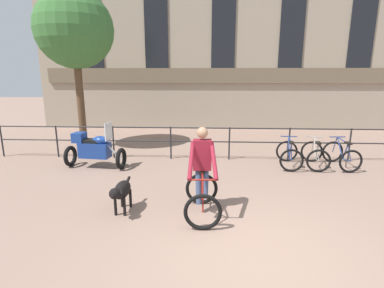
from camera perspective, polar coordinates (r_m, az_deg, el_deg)
name	(u,v)px	position (r m, az deg, el deg)	size (l,w,h in m)	color
ground_plane	(252,254)	(4.99, 11.41, -19.84)	(60.00, 60.00, 0.00)	#8E7060
canal_railing	(229,138)	(9.57, 7.14, 1.16)	(15.05, 0.05, 1.05)	#232326
building_facade	(223,31)	(15.26, 5.95, 20.70)	(18.00, 0.72, 9.41)	gray
cyclist_with_bike	(202,176)	(5.84, 1.95, -6.14)	(0.72, 1.19, 1.70)	black
dog	(121,191)	(6.10, -13.32, -8.72)	(0.31, 1.05, 0.65)	black
parked_motorcycle	(94,149)	(9.15, -18.12, -0.91)	(1.77, 0.82, 1.35)	black
parked_bicycle_near_lamp	(289,155)	(9.31, 18.00, -1.96)	(0.80, 1.19, 0.86)	black
parked_bicycle_mid_left	(315,155)	(9.54, 22.39, -1.96)	(0.82, 1.20, 0.86)	black
parked_bicycle_mid_right	(341,155)	(9.82, 26.56, -1.96)	(0.74, 1.16, 0.86)	black
tree_canalside_left	(74,30)	(11.62, -21.48, 19.51)	(2.64, 2.64, 5.48)	brown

